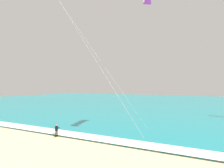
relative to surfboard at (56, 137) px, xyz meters
name	(u,v)px	position (x,y,z in m)	size (l,w,h in m)	color
sea	(171,103)	(1.36, 60.51, 0.07)	(200.00, 120.00, 0.20)	teal
surf_foam	(72,134)	(1.36, 1.51, 0.19)	(200.00, 2.61, 0.04)	white
surfboard	(56,137)	(0.00, 0.00, 0.00)	(0.69, 1.46, 0.09)	yellow
kitesurfer	(57,130)	(0.00, 0.02, 0.91)	(0.58, 0.58, 1.69)	black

